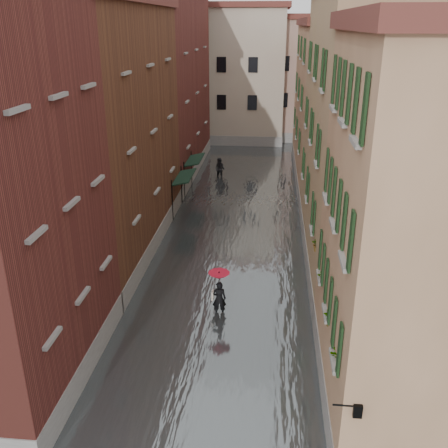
% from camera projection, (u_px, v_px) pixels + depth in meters
% --- Properties ---
extents(ground, '(120.00, 120.00, 0.00)m').
position_uv_depth(ground, '(210.00, 351.00, 19.09)').
color(ground, '#5F5F62').
rests_on(ground, ground).
extents(floodwater, '(10.00, 60.00, 0.20)m').
position_uv_depth(floodwater, '(236.00, 223.00, 31.05)').
color(floodwater, '#515759').
rests_on(floodwater, ground).
extents(building_left_mid, '(6.00, 14.00, 12.50)m').
position_uv_depth(building_left_mid, '(96.00, 136.00, 25.69)').
color(building_left_mid, brown).
rests_on(building_left_mid, ground).
extents(building_left_far, '(6.00, 16.00, 14.00)m').
position_uv_depth(building_left_far, '(159.00, 87.00, 39.25)').
color(building_left_far, maroon).
rests_on(building_left_far, ground).
extents(building_right_near, '(6.00, 8.00, 11.50)m').
position_uv_depth(building_right_near, '(439.00, 243.00, 14.46)').
color(building_right_near, '#9C7250').
rests_on(building_right_near, ground).
extents(building_right_mid, '(6.00, 14.00, 13.00)m').
position_uv_depth(building_right_mid, '(374.00, 137.00, 24.33)').
color(building_right_mid, '#A07F61').
rests_on(building_right_mid, ground).
extents(building_right_far, '(6.00, 16.00, 11.50)m').
position_uv_depth(building_right_far, '(338.00, 106.00, 38.45)').
color(building_right_far, '#9C7250').
rests_on(building_right_far, ground).
extents(building_end_cream, '(12.00, 9.00, 13.00)m').
position_uv_depth(building_end_cream, '(226.00, 76.00, 51.99)').
color(building_end_cream, beige).
rests_on(building_end_cream, ground).
extents(building_end_pink, '(10.00, 9.00, 12.00)m').
position_uv_depth(building_end_pink, '(311.00, 80.00, 53.21)').
color(building_end_pink, tan).
rests_on(building_end_pink, ground).
extents(awning_near, '(1.09, 3.29, 2.80)m').
position_uv_depth(awning_near, '(184.00, 178.00, 31.88)').
color(awning_near, black).
rests_on(awning_near, ground).
extents(awning_far, '(1.09, 3.24, 2.80)m').
position_uv_depth(awning_far, '(194.00, 161.00, 35.85)').
color(awning_far, black).
rests_on(awning_far, ground).
extents(wall_lantern, '(0.71, 0.22, 0.35)m').
position_uv_depth(wall_lantern, '(357.00, 409.00, 12.04)').
color(wall_lantern, black).
rests_on(wall_lantern, ground).
extents(window_planters, '(0.59, 8.31, 0.84)m').
position_uv_depth(window_planters, '(328.00, 285.00, 16.72)').
color(window_planters, brown).
rests_on(window_planters, ground).
extents(pedestrian_main, '(0.92, 0.92, 2.06)m').
position_uv_depth(pedestrian_main, '(219.00, 290.00, 20.97)').
color(pedestrian_main, black).
rests_on(pedestrian_main, ground).
extents(pedestrian_far, '(1.02, 0.90, 1.77)m').
position_uv_depth(pedestrian_far, '(220.00, 169.00, 39.61)').
color(pedestrian_far, black).
rests_on(pedestrian_far, ground).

